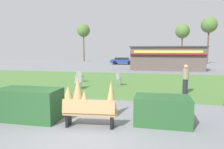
% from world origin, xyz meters
% --- Properties ---
extents(ground_plane, '(80.00, 80.00, 0.00)m').
position_xyz_m(ground_plane, '(0.00, 0.00, 0.00)').
color(ground_plane, slate).
extents(lawn_patch, '(36.00, 12.00, 0.01)m').
position_xyz_m(lawn_patch, '(0.00, 10.19, 0.00)').
color(lawn_patch, '#4C7A38').
rests_on(lawn_patch, ground_plane).
extents(park_bench, '(1.74, 0.68, 0.95)m').
position_xyz_m(park_bench, '(0.09, 0.51, 0.48)').
color(park_bench, tan).
rests_on(park_bench, ground_plane).
extents(hedge_left, '(2.25, 1.10, 1.13)m').
position_xyz_m(hedge_left, '(-2.28, 0.78, 0.57)').
color(hedge_left, '#28562B').
rests_on(hedge_left, ground_plane).
extents(hedge_right, '(1.85, 1.10, 0.95)m').
position_xyz_m(hedge_right, '(2.41, 1.31, 0.47)').
color(hedge_right, '#28562B').
rests_on(hedge_right, ground_plane).
extents(ornamental_grass_behind_left, '(0.54, 0.54, 1.37)m').
position_xyz_m(ornamental_grass_behind_left, '(0.53, 1.80, 0.69)').
color(ornamental_grass_behind_left, tan).
rests_on(ornamental_grass_behind_left, ground_plane).
extents(ornamental_grass_behind_right, '(0.71, 0.71, 1.38)m').
position_xyz_m(ornamental_grass_behind_right, '(-0.98, 2.25, 0.69)').
color(ornamental_grass_behind_right, tan).
rests_on(ornamental_grass_behind_right, ground_plane).
extents(ornamental_grass_behind_center, '(0.62, 0.62, 0.94)m').
position_xyz_m(ornamental_grass_behind_center, '(-0.56, 1.87, 0.47)').
color(ornamental_grass_behind_center, tan).
rests_on(ornamental_grass_behind_center, ground_plane).
extents(ornamental_grass_behind_far, '(0.79, 0.79, 0.95)m').
position_xyz_m(ornamental_grass_behind_far, '(-1.55, 2.54, 0.47)').
color(ornamental_grass_behind_far, tan).
rests_on(ornamental_grass_behind_far, ground_plane).
extents(food_kiosk, '(9.07, 4.68, 2.98)m').
position_xyz_m(food_kiosk, '(3.62, 21.30, 1.50)').
color(food_kiosk, '#594C47').
rests_on(food_kiosk, ground_plane).
extents(cafe_chair_west, '(0.46, 0.46, 0.89)m').
position_xyz_m(cafe_chair_west, '(-3.60, 9.31, 0.53)').
color(cafe_chair_west, gray).
rests_on(cafe_chair_west, ground_plane).
extents(cafe_chair_east, '(0.50, 0.50, 0.89)m').
position_xyz_m(cafe_chair_east, '(-2.67, 6.57, 0.53)').
color(cafe_chair_east, gray).
rests_on(cafe_chair_east, ground_plane).
extents(cafe_chair_center, '(0.62, 0.62, 0.89)m').
position_xyz_m(cafe_chair_center, '(-0.29, 8.36, 0.53)').
color(cafe_chair_center, gray).
rests_on(cafe_chair_center, ground_plane).
extents(person_strolling, '(0.34, 0.34, 1.69)m').
position_xyz_m(person_strolling, '(3.89, 6.50, 0.86)').
color(person_strolling, '#23232D').
rests_on(person_strolling, ground_plane).
extents(parked_car_west_slot, '(4.25, 2.16, 1.20)m').
position_xyz_m(parked_car_west_slot, '(-3.33, 29.69, 0.64)').
color(parked_car_west_slot, navy).
rests_on(parked_car_west_slot, ground_plane).
extents(parked_car_center_slot, '(4.32, 2.30, 1.20)m').
position_xyz_m(parked_car_center_slot, '(2.11, 29.69, 0.64)').
color(parked_car_center_slot, '#B7BABF').
rests_on(parked_car_center_slot, ground_plane).
extents(tree_left_bg, '(2.80, 2.80, 8.38)m').
position_xyz_m(tree_left_bg, '(11.61, 34.19, 6.89)').
color(tree_left_bg, brown).
rests_on(tree_left_bg, ground_plane).
extents(tree_right_bg, '(2.80, 2.80, 8.16)m').
position_xyz_m(tree_right_bg, '(-13.25, 37.36, 6.68)').
color(tree_right_bg, brown).
rests_on(tree_right_bg, ground_plane).
extents(tree_center_bg, '(2.80, 2.80, 7.63)m').
position_xyz_m(tree_center_bg, '(7.46, 37.02, 6.16)').
color(tree_center_bg, brown).
rests_on(tree_center_bg, ground_plane).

